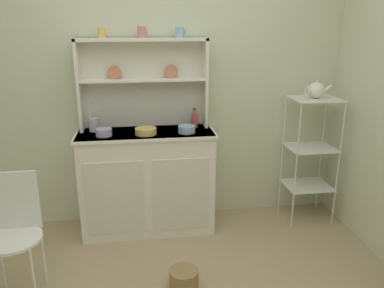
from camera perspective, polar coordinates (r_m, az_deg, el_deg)
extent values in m
cube|color=beige|center=(3.38, -4.64, 9.06)|extent=(3.84, 0.05, 2.50)
cube|color=white|center=(3.35, -6.59, -5.49)|extent=(1.10, 0.42, 0.88)
cube|color=silver|center=(3.18, -11.25, -7.92)|extent=(0.46, 0.01, 0.62)
cube|color=silver|center=(3.19, -1.62, -7.48)|extent=(0.46, 0.01, 0.62)
cube|color=white|center=(3.21, -6.86, 1.61)|extent=(1.13, 0.45, 0.02)
cube|color=silver|center=(3.32, -7.20, 8.91)|extent=(1.06, 0.02, 0.74)
cube|color=white|center=(3.27, -16.36, 8.23)|extent=(0.02, 0.18, 0.74)
cube|color=white|center=(3.29, 1.98, 8.97)|extent=(0.02, 0.18, 0.74)
cube|color=white|center=(3.24, -7.19, 9.36)|extent=(1.02, 0.16, 0.02)
cube|color=white|center=(3.21, -7.42, 15.05)|extent=(1.06, 0.18, 0.02)
cylinder|color=#C67556|center=(3.27, -11.40, 10.29)|extent=(0.11, 0.03, 0.11)
cylinder|color=#C67556|center=(3.28, -3.10, 10.62)|extent=(0.11, 0.03, 0.11)
cylinder|color=silver|center=(3.39, 15.13, -3.46)|extent=(0.01, 0.01, 1.13)
cylinder|color=silver|center=(3.56, 20.81, -3.03)|extent=(0.01, 0.01, 1.13)
cylinder|color=silver|center=(3.67, 13.18, -1.69)|extent=(0.01, 0.01, 1.13)
cylinder|color=silver|center=(3.83, 18.53, -1.38)|extent=(0.01, 0.01, 1.13)
cube|color=silver|center=(3.46, 17.75, 6.37)|extent=(0.40, 0.34, 0.01)
cube|color=silver|center=(3.57, 17.10, -0.52)|extent=(0.40, 0.34, 0.01)
cube|color=silver|center=(3.69, 16.61, -5.85)|extent=(0.40, 0.34, 0.01)
cylinder|color=white|center=(2.69, -22.27, -18.27)|extent=(0.01, 0.01, 0.45)
cylinder|color=white|center=(2.99, -26.26, -15.07)|extent=(0.01, 0.01, 0.45)
cylinder|color=white|center=(2.91, -21.04, -15.22)|extent=(0.01, 0.01, 0.45)
cylinder|color=white|center=(2.72, -24.99, -12.64)|extent=(0.36, 0.36, 0.02)
cube|color=white|center=(2.75, -24.76, -7.62)|extent=(0.31, 0.02, 0.40)
cylinder|color=#93754C|center=(2.80, -1.23, -19.24)|extent=(0.20, 0.20, 0.13)
cylinder|color=#DBB760|center=(3.21, -13.26, 15.68)|extent=(0.06, 0.06, 0.08)
torus|color=#DBB760|center=(3.21, -12.48, 15.80)|extent=(0.01, 0.05, 0.05)
cylinder|color=#D17A84|center=(3.21, -7.47, 16.07)|extent=(0.07, 0.07, 0.09)
torus|color=#D17A84|center=(3.21, -6.68, 16.18)|extent=(0.01, 0.05, 0.05)
cylinder|color=#8EB2D1|center=(3.23, -1.85, 16.16)|extent=(0.07, 0.07, 0.08)
torus|color=#8EB2D1|center=(3.23, -1.00, 16.24)|extent=(0.01, 0.05, 0.05)
cylinder|color=#B79ECC|center=(3.13, -12.90, 1.70)|extent=(0.13, 0.13, 0.06)
cylinder|color=#DBB760|center=(3.12, -6.84, 1.90)|extent=(0.17, 0.17, 0.05)
cylinder|color=#8EB2D1|center=(3.15, -0.80, 2.21)|extent=(0.14, 0.14, 0.06)
cylinder|color=#B74C47|center=(3.30, 0.35, 3.53)|extent=(0.06, 0.06, 0.12)
cylinder|color=#B74C47|center=(3.28, 0.36, 4.84)|extent=(0.03, 0.03, 0.03)
cylinder|color=#4C382D|center=(3.28, 0.36, 5.20)|extent=(0.03, 0.03, 0.01)
cylinder|color=#B2B7C6|center=(3.28, -14.29, 2.76)|extent=(0.08, 0.08, 0.11)
cylinder|color=silver|center=(3.28, -14.17, 4.33)|extent=(0.04, 0.03, 0.19)
ellipsoid|color=silver|center=(3.26, -14.31, 6.11)|extent=(0.02, 0.01, 0.01)
cylinder|color=silver|center=(3.26, -14.79, 3.99)|extent=(0.02, 0.04, 0.17)
ellipsoid|color=silver|center=(3.24, -14.92, 5.59)|extent=(0.02, 0.01, 0.01)
sphere|color=white|center=(3.45, 17.86, 7.59)|extent=(0.14, 0.14, 0.14)
sphere|color=silver|center=(3.44, 17.98, 8.87)|extent=(0.02, 0.02, 0.02)
cylinder|color=white|center=(3.49, 19.34, 7.73)|extent=(0.09, 0.02, 0.07)
torus|color=white|center=(3.42, 16.64, 7.60)|extent=(0.01, 0.09, 0.09)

